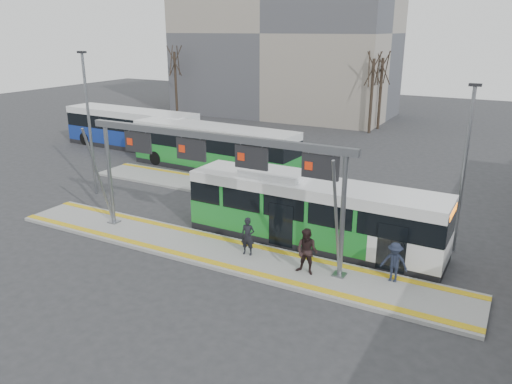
% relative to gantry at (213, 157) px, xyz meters
% --- Properties ---
extents(ground, '(120.00, 120.00, 0.00)m').
position_rel_gantry_xyz_m(ground, '(0.35, -0.25, -4.30)').
color(ground, '#2D2D30').
rests_on(ground, ground).
extents(platform_main, '(22.00, 3.00, 0.15)m').
position_rel_gantry_xyz_m(platform_main, '(0.35, -0.25, -4.22)').
color(platform_main, gray).
rests_on(platform_main, ground).
extents(platform_second, '(20.00, 3.00, 0.15)m').
position_rel_gantry_xyz_m(platform_second, '(-3.65, 7.75, -4.22)').
color(platform_second, gray).
rests_on(platform_second, ground).
extents(tactile_main, '(22.00, 2.65, 0.02)m').
position_rel_gantry_xyz_m(tactile_main, '(0.35, -0.25, -4.14)').
color(tactile_main, gold).
rests_on(tactile_main, platform_main).
extents(tactile_second, '(20.00, 0.35, 0.02)m').
position_rel_gantry_xyz_m(tactile_second, '(-3.65, 8.90, -4.14)').
color(tactile_second, gold).
rests_on(tactile_second, platform_second).
extents(gantry, '(13.00, 1.68, 5.20)m').
position_rel_gantry_xyz_m(gantry, '(0.00, 0.00, 0.00)').
color(gantry, slate).
rests_on(gantry, platform_main).
extents(apartment_block, '(24.50, 12.50, 18.40)m').
position_rel_gantry_xyz_m(apartment_block, '(-13.65, 35.75, 4.91)').
color(apartment_block, gray).
rests_on(apartment_block, ground).
extents(hero_bus, '(11.94, 2.69, 3.27)m').
position_rel_gantry_xyz_m(hero_bus, '(3.51, 2.73, -2.80)').
color(hero_bus, black).
rests_on(hero_bus, ground).
extents(bg_bus_green, '(12.62, 3.37, 3.12)m').
position_rel_gantry_xyz_m(bg_bus_green, '(-7.37, 11.23, -2.76)').
color(bg_bus_green, black).
rests_on(bg_bus_green, ground).
extents(bg_bus_blue, '(12.28, 3.12, 3.18)m').
position_rel_gantry_xyz_m(bg_bus_blue, '(-17.11, 13.69, -2.73)').
color(bg_bus_blue, black).
rests_on(bg_bus_blue, ground).
extents(passenger_a, '(0.67, 0.50, 1.68)m').
position_rel_gantry_xyz_m(passenger_a, '(1.68, 0.01, -3.31)').
color(passenger_a, black).
rests_on(passenger_a, platform_main).
extents(passenger_b, '(0.93, 0.73, 1.90)m').
position_rel_gantry_xyz_m(passenger_b, '(4.62, -0.42, -3.20)').
color(passenger_b, black).
rests_on(passenger_b, platform_main).
extents(passenger_c, '(1.05, 0.62, 1.61)m').
position_rel_gantry_xyz_m(passenger_c, '(7.83, 0.60, -3.35)').
color(passenger_c, '#1C2333').
rests_on(passenger_c, platform_main).
extents(tree_left, '(1.40, 1.40, 7.74)m').
position_rel_gantry_xyz_m(tree_left, '(-1.34, 31.64, 1.57)').
color(tree_left, '#382B21').
rests_on(tree_left, ground).
extents(tree_mid, '(1.40, 1.40, 7.80)m').
position_rel_gantry_xyz_m(tree_mid, '(-1.50, 29.19, 1.61)').
color(tree_mid, '#382B21').
rests_on(tree_mid, ground).
extents(tree_far, '(1.40, 1.40, 7.99)m').
position_rel_gantry_xyz_m(tree_far, '(-23.53, 28.33, 1.76)').
color(tree_far, '#382B21').
rests_on(tree_far, ground).
extents(lamp_west, '(0.50, 0.25, 8.32)m').
position_rel_gantry_xyz_m(lamp_west, '(-10.72, 3.33, 0.10)').
color(lamp_west, slate).
rests_on(lamp_west, ground).
extents(lamp_east, '(0.50, 0.25, 7.40)m').
position_rel_gantry_xyz_m(lamp_east, '(9.46, 5.03, -0.36)').
color(lamp_east, slate).
rests_on(lamp_east, ground).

